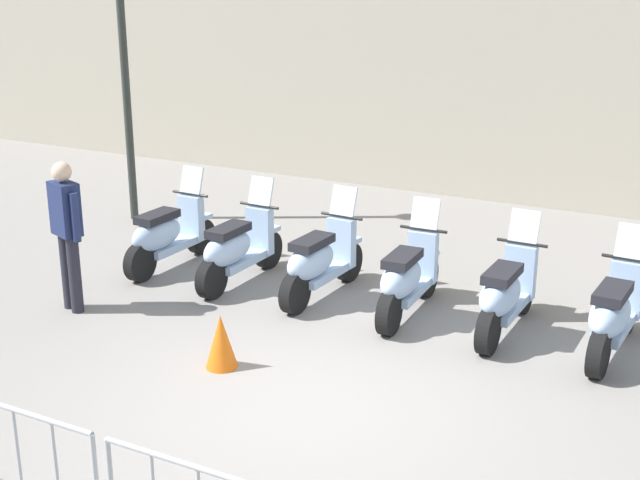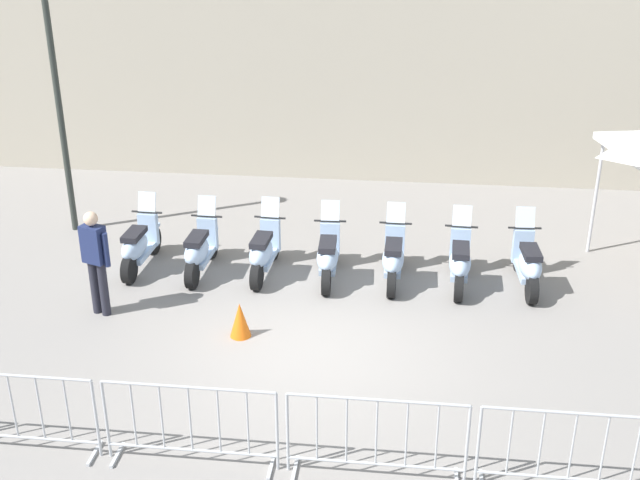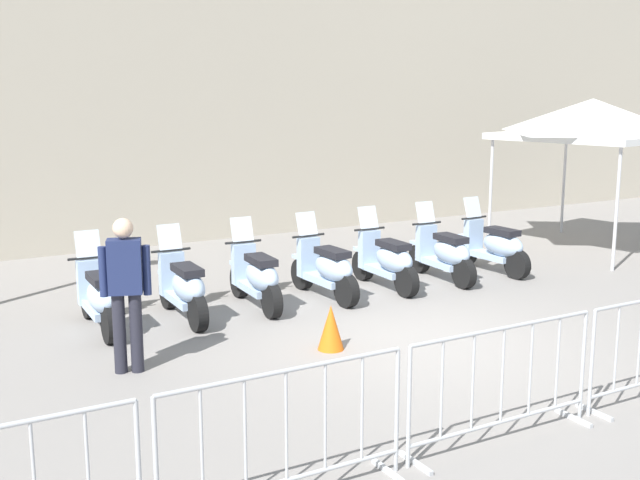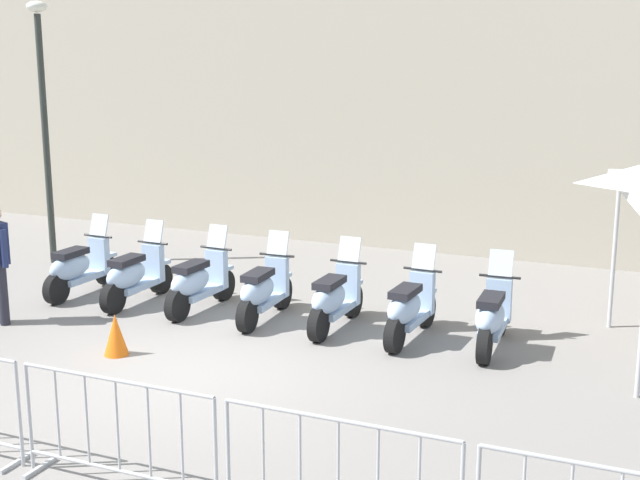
% 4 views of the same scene
% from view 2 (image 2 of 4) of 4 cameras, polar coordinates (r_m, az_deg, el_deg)
% --- Properties ---
extents(ground_plane, '(120.00, 120.00, 0.00)m').
position_cam_2_polar(ground_plane, '(11.61, -0.67, -8.08)').
color(ground_plane, gray).
extents(motorcycle_0, '(0.72, 1.70, 1.24)m').
position_cam_2_polar(motorcycle_0, '(14.22, -12.91, -0.38)').
color(motorcycle_0, black).
rests_on(motorcycle_0, ground).
extents(motorcycle_1, '(0.71, 1.71, 1.24)m').
position_cam_2_polar(motorcycle_1, '(13.84, -8.64, -0.71)').
color(motorcycle_1, black).
rests_on(motorcycle_1, ground).
extents(motorcycle_2, '(0.74, 1.70, 1.24)m').
position_cam_2_polar(motorcycle_2, '(13.66, -4.07, -0.83)').
color(motorcycle_2, black).
rests_on(motorcycle_2, ground).
extents(motorcycle_3, '(0.64, 1.72, 1.24)m').
position_cam_2_polar(motorcycle_3, '(13.47, 0.60, -1.12)').
color(motorcycle_3, black).
rests_on(motorcycle_3, ground).
extents(motorcycle_4, '(0.70, 1.71, 1.24)m').
position_cam_2_polar(motorcycle_4, '(13.44, 5.31, -1.29)').
color(motorcycle_4, black).
rests_on(motorcycle_4, ground).
extents(motorcycle_5, '(0.73, 1.70, 1.24)m').
position_cam_2_polar(motorcycle_5, '(13.46, 10.03, -1.54)').
color(motorcycle_5, black).
rests_on(motorcycle_5, ground).
extents(motorcycle_6, '(0.63, 1.72, 1.24)m').
position_cam_2_polar(motorcycle_6, '(13.64, 14.72, -1.64)').
color(motorcycle_6, black).
rests_on(motorcycle_6, ground).
extents(barrier_segment_1, '(2.00, 0.82, 1.07)m').
position_cam_2_polar(barrier_segment_1, '(10.16, -21.19, -11.55)').
color(barrier_segment_1, '#B2B5B7').
rests_on(barrier_segment_1, ground).
extents(barrier_segment_2, '(2.00, 0.82, 1.07)m').
position_cam_2_polar(barrier_segment_2, '(9.43, -9.30, -13.07)').
color(barrier_segment_2, '#B2B5B7').
rests_on(barrier_segment_2, ground).
extents(barrier_segment_3, '(2.00, 0.82, 1.07)m').
position_cam_2_polar(barrier_segment_3, '(9.14, 4.07, -14.13)').
color(barrier_segment_3, '#B2B5B7').
rests_on(barrier_segment_3, ground).
extents(barrier_segment_4, '(2.00, 0.82, 1.07)m').
position_cam_2_polar(barrier_segment_4, '(9.34, 17.66, -14.44)').
color(barrier_segment_4, '#B2B5B7').
rests_on(barrier_segment_4, ground).
extents(street_lamp, '(0.36, 0.36, 4.72)m').
position_cam_2_polar(street_lamp, '(15.57, -18.50, 10.72)').
color(street_lamp, '#2D332D').
rests_on(street_lamp, ground).
extents(officer_near_row_end, '(0.48, 0.38, 1.73)m').
position_cam_2_polar(officer_near_row_end, '(12.65, -15.88, -1.19)').
color(officer_near_row_end, '#23232D').
rests_on(officer_near_row_end, ground).
extents(traffic_cone, '(0.32, 0.32, 0.55)m').
position_cam_2_polar(traffic_cone, '(11.93, -5.78, -5.74)').
color(traffic_cone, orange).
rests_on(traffic_cone, ground).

